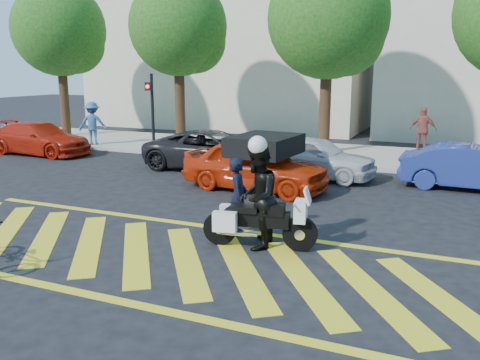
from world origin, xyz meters
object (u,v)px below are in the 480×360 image
at_px(parked_mid_right, 313,157).
at_px(red_convertible, 255,165).
at_px(officer_moto, 257,197).
at_px(police_motorcycle, 258,221).
at_px(parked_mid_left, 214,150).
at_px(officer_bike, 238,196).
at_px(parked_right, 472,167).
at_px(parked_left, 40,138).

bearing_deg(parked_mid_right, red_convertible, 161.50).
height_order(officer_moto, red_convertible, officer_moto).
distance_m(police_motorcycle, parked_mid_left, 7.91).
height_order(police_motorcycle, officer_moto, officer_moto).
height_order(officer_bike, parked_mid_right, officer_bike).
bearing_deg(red_convertible, officer_bike, -158.07).
distance_m(parked_mid_right, parked_right, 4.59).
height_order(officer_bike, police_motorcycle, officer_bike).
bearing_deg(police_motorcycle, officer_bike, 128.27).
xyz_separation_m(red_convertible, parked_left, (-10.26, 2.28, -0.07)).
xyz_separation_m(parked_mid_left, parked_mid_right, (3.49, 0.00, 0.01)).
distance_m(police_motorcycle, parked_mid_right, 6.73).
relative_size(officer_moto, parked_right, 0.51).
height_order(red_convertible, parked_left, red_convertible).
bearing_deg(police_motorcycle, parked_left, 140.94).
bearing_deg(officer_moto, red_convertible, -167.92).
height_order(officer_moto, parked_mid_right, officer_moto).
height_order(police_motorcycle, parked_left, parked_left).
distance_m(officer_bike, police_motorcycle, 0.94).
relative_size(parked_mid_left, parked_right, 1.22).
height_order(officer_moto, parked_right, officer_moto).
relative_size(parked_left, parked_mid_right, 1.13).
distance_m(officer_bike, red_convertible, 3.98).
distance_m(red_convertible, parked_mid_left, 3.33).
bearing_deg(parked_left, officer_moto, -118.15).
bearing_deg(red_convertible, police_motorcycle, -152.38).
height_order(parked_mid_right, parked_right, parked_mid_right).
height_order(officer_bike, red_convertible, officer_bike).
relative_size(officer_moto, parked_mid_right, 0.51).
xyz_separation_m(parked_left, parked_mid_right, (11.32, 0.00, 0.03)).
distance_m(parked_mid_left, parked_mid_right, 3.49).
distance_m(officer_bike, parked_left, 12.92).
bearing_deg(parked_mid_right, parked_right, -80.94).
xyz_separation_m(parked_mid_left, parked_right, (8.07, 0.20, -0.02)).
bearing_deg(parked_left, police_motorcycle, -118.14).
distance_m(officer_moto, parked_right, 7.89).
xyz_separation_m(officer_bike, parked_right, (4.51, 6.29, -0.17)).
bearing_deg(parked_left, red_convertible, -101.66).
relative_size(police_motorcycle, officer_moto, 1.11).
bearing_deg(parked_mid_right, police_motorcycle, -167.09).
bearing_deg(parked_left, parked_mid_left, -89.14).
xyz_separation_m(police_motorcycle, parked_left, (-12.06, 6.69, 0.11)).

